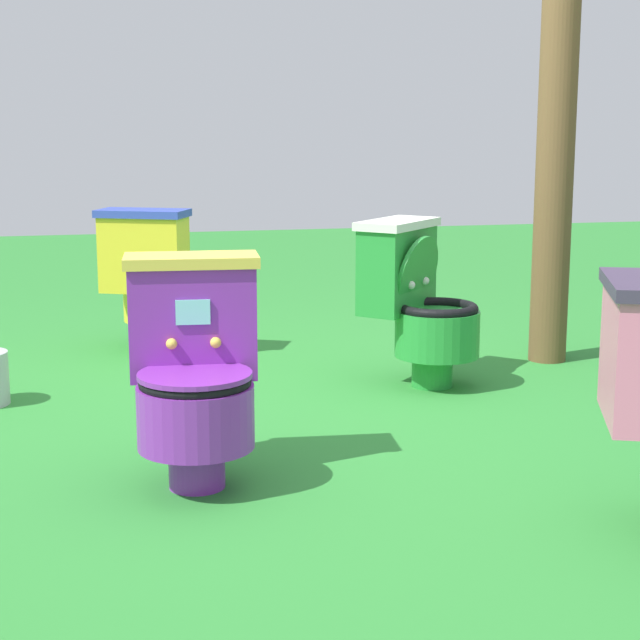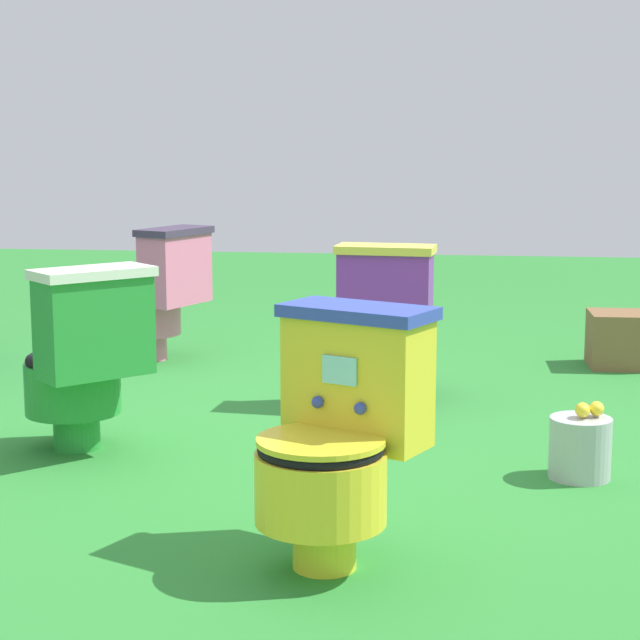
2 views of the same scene
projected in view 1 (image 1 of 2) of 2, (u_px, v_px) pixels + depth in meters
The scene contains 5 objects.
ground at pixel (315, 417), 4.13m from camera, with size 14.00×14.00×0.00m, color #2D8433.
toilet_purple at pixel (194, 369), 3.34m from camera, with size 0.52×0.45×0.73m.
toilet_green at pixel (418, 301), 4.57m from camera, with size 0.63×0.63×0.73m.
toilet_yellow at pixel (153, 278), 5.25m from camera, with size 0.61×0.57×0.73m.
wooden_post at pixel (556, 131), 4.89m from camera, with size 0.18×0.18×2.20m, color brown.
Camera 1 is at (3.89, -0.86, 1.16)m, focal length 58.53 mm.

